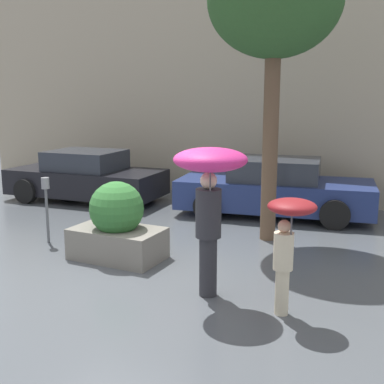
# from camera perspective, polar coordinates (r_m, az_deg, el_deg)

# --- Properties ---
(ground_plane) EXTENTS (40.00, 40.00, 0.00)m
(ground_plane) POSITION_cam_1_polar(r_m,az_deg,el_deg) (7.20, -9.88, -10.09)
(ground_plane) COLOR #51565B
(building_facade) EXTENTS (18.00, 0.30, 6.00)m
(building_facade) POSITION_cam_1_polar(r_m,az_deg,el_deg) (12.56, 7.66, 12.98)
(building_facade) COLOR #B7A88E
(building_facade) RESTS_ON ground
(planter_box) EXTENTS (1.47, 0.88, 1.27)m
(planter_box) POSITION_cam_1_polar(r_m,az_deg,el_deg) (7.87, -8.87, -3.95)
(planter_box) COLOR gray
(planter_box) RESTS_ON ground
(person_adult) EXTENTS (0.92, 0.92, 1.99)m
(person_adult) POSITION_cam_1_polar(r_m,az_deg,el_deg) (6.03, 2.11, 0.98)
(person_adult) COLOR #2D2D33
(person_adult) RESTS_ON ground
(person_child) EXTENTS (0.57, 0.57, 1.45)m
(person_child) POSITION_cam_1_polar(r_m,az_deg,el_deg) (5.74, 11.31, -4.68)
(person_child) COLOR beige
(person_child) RESTS_ON ground
(parked_car_near) EXTENTS (4.44, 2.43, 1.27)m
(parked_car_near) POSITION_cam_1_polar(r_m,az_deg,el_deg) (10.81, 9.74, 0.35)
(parked_car_near) COLOR navy
(parked_car_near) RESTS_ON ground
(parked_car_far) EXTENTS (4.01, 2.15, 1.27)m
(parked_car_far) POSITION_cam_1_polar(r_m,az_deg,el_deg) (12.49, -12.41, 1.70)
(parked_car_far) COLOR black
(parked_car_far) RESTS_ON ground
(street_tree) EXTENTS (2.30, 2.30, 5.19)m
(street_tree) POSITION_cam_1_polar(r_m,az_deg,el_deg) (8.85, 9.77, 21.18)
(street_tree) COLOR brown
(street_tree) RESTS_ON ground
(parking_meter) EXTENTS (0.14, 0.14, 1.19)m
(parking_meter) POSITION_cam_1_polar(r_m,az_deg,el_deg) (8.94, -16.92, -0.45)
(parking_meter) COLOR #595B60
(parking_meter) RESTS_ON ground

